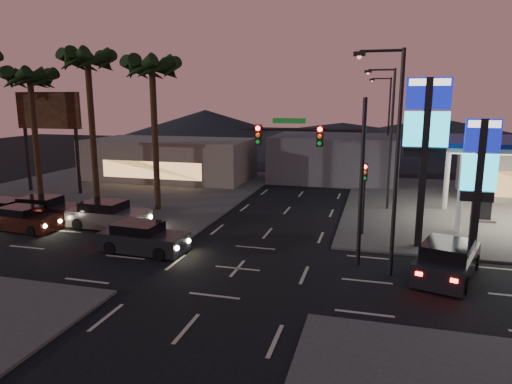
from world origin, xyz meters
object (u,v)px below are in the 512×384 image
(pylon_sign_short, at_px, (480,167))
(car_lane_a_front, at_px, (143,238))
(pylon_sign_tall, at_px, (426,129))
(car_lane_b_rear, at_px, (8,212))
(suv_station, at_px, (448,260))
(car_lane_b_mid, at_px, (45,209))
(car_lane_a_mid, at_px, (24,219))
(traffic_signal_mast, at_px, (325,157))
(car_lane_b_front, at_px, (108,215))

(pylon_sign_short, height_order, car_lane_a_front, pylon_sign_short)
(pylon_sign_tall, relative_size, car_lane_a_front, 1.86)
(car_lane_b_rear, height_order, suv_station, suv_station)
(pylon_sign_tall, relative_size, pylon_sign_short, 1.29)
(car_lane_b_mid, bearing_deg, car_lane_a_mid, -80.22)
(car_lane_a_front, bearing_deg, car_lane_b_mid, 156.72)
(pylon_sign_tall, bearing_deg, suv_station, -76.35)
(pylon_sign_short, height_order, traffic_signal_mast, traffic_signal_mast)
(car_lane_b_front, distance_m, car_lane_b_rear, 7.15)
(pylon_sign_short, relative_size, car_lane_b_mid, 1.42)
(car_lane_a_front, height_order, suv_station, suv_station)
(pylon_sign_tall, relative_size, car_lane_b_rear, 1.94)
(car_lane_b_front, bearing_deg, traffic_signal_mast, -11.05)
(traffic_signal_mast, distance_m, car_lane_a_mid, 18.98)
(pylon_sign_short, distance_m, suv_station, 5.12)
(car_lane_a_mid, xyz_separation_m, car_lane_b_front, (4.72, 1.81, 0.10))
(suv_station, bearing_deg, car_lane_a_front, -178.23)
(pylon_sign_tall, relative_size, suv_station, 1.66)
(pylon_sign_short, xyz_separation_m, traffic_signal_mast, (-7.24, -2.51, 0.57))
(traffic_signal_mast, distance_m, car_lane_a_front, 10.40)
(pylon_sign_tall, bearing_deg, traffic_signal_mast, -143.48)
(pylon_sign_short, distance_m, car_lane_a_mid, 26.01)
(car_lane_b_front, distance_m, suv_station, 19.65)
(car_lane_b_mid, bearing_deg, traffic_signal_mast, -9.54)
(traffic_signal_mast, height_order, car_lane_a_mid, traffic_signal_mast)
(car_lane_a_front, relative_size, car_lane_b_mid, 0.98)
(traffic_signal_mast, relative_size, car_lane_b_front, 1.54)
(car_lane_a_front, bearing_deg, car_lane_a_mid, 168.92)
(car_lane_b_mid, bearing_deg, pylon_sign_tall, 0.86)
(traffic_signal_mast, bearing_deg, pylon_sign_short, 19.13)
(car_lane_b_mid, relative_size, car_lane_b_rear, 1.06)
(car_lane_b_rear, bearing_deg, car_lane_b_mid, 26.57)
(traffic_signal_mast, relative_size, car_lane_a_front, 1.65)
(pylon_sign_short, distance_m, traffic_signal_mast, 7.69)
(car_lane_b_front, bearing_deg, car_lane_b_rear, -175.80)
(traffic_signal_mast, distance_m, car_lane_b_mid, 19.59)
(suv_station, bearing_deg, pylon_sign_short, 62.61)
(pylon_sign_tall, relative_size, car_lane_b_mid, 1.83)
(pylon_sign_tall, xyz_separation_m, suv_station, (0.96, -3.97, -5.61))
(traffic_signal_mast, relative_size, suv_station, 1.48)
(car_lane_b_rear, relative_size, suv_station, 0.86)
(car_lane_b_mid, bearing_deg, car_lane_b_rear, -153.43)
(car_lane_a_mid, distance_m, car_lane_b_mid, 2.34)
(car_lane_b_mid, bearing_deg, car_lane_b_front, -5.43)
(pylon_sign_tall, bearing_deg, pylon_sign_short, -21.80)
(traffic_signal_mast, bearing_deg, car_lane_b_front, 168.95)
(suv_station, bearing_deg, traffic_signal_mast, 175.45)
(car_lane_b_rear, xyz_separation_m, suv_station, (26.53, -2.61, 0.09))
(traffic_signal_mast, xyz_separation_m, car_lane_b_rear, (-20.82, 2.15, -4.54))
(pylon_sign_short, xyz_separation_m, suv_station, (-1.54, -2.97, -3.88))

